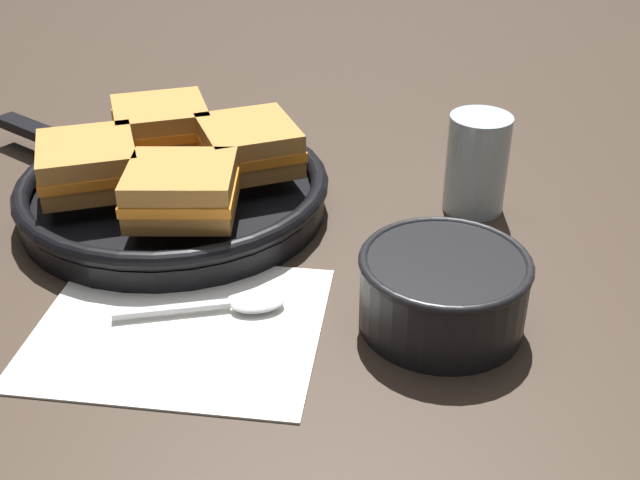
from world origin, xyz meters
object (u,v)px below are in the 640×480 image
Objects in this scene: skillet at (173,192)px; sandwich_far_left at (161,125)px; soup_bowl at (443,287)px; drinking_glass at (477,164)px; sandwich_far_right at (88,164)px; spoon at (234,306)px; sandwich_near_left at (182,190)px; sandwich_near_right at (249,145)px.

sandwich_far_left reaches higher than skillet.
soup_bowl is 0.39m from sandwich_far_left.
soup_bowl is 1.36× the size of drinking_glass.
sandwich_far_left is 1.00× the size of sandwich_far_right.
spoon is 1.40× the size of sandwich_near_left.
sandwich_near_left reaches higher than soup_bowl.
spoon is at bearing -143.92° from drinking_glass.
drinking_glass is (0.23, -0.03, -0.01)m from sandwich_near_right.
spoon is 0.28m from sandwich_far_left.
skillet is at bearing -77.23° from sandwich_far_left.
skillet is 3.82× the size of drinking_glass.
drinking_glass is at bearing 13.48° from sandwich_near_left.
sandwich_far_right is (-0.15, 0.17, 0.06)m from spoon.
spoon is 0.13m from sandwich_near_left.
sandwich_near_left is 0.85× the size of sandwich_near_right.
soup_bowl is 1.18× the size of sandwich_far_right.
spoon is at bearing -69.23° from skillet.
sandwich_far_right reaches higher than spoon.
sandwich_far_left is at bearing 148.70° from sandwich_near_right.
drinking_glass is at bearing 70.76° from soup_bowl.
sandwich_far_left is (-0.10, 0.06, 0.00)m from sandwich_near_right.
sandwich_near_right is at bearing -31.30° from sandwich_far_left.
sandwich_near_left is (0.02, -0.08, 0.04)m from skillet.
skillet is 3.18× the size of sandwich_near_right.
drinking_glass reaches higher than sandwich_far_left.
sandwich_far_right is at bearing 148.70° from sandwich_near_left.
sandwich_near_right is at bearing 173.29° from drinking_glass.
sandwich_far_right is (-0.32, 0.19, 0.03)m from soup_bowl.
soup_bowl is 0.37m from sandwich_far_right.
sandwich_near_right reaches higher than skillet.
drinking_glass reaches higher than soup_bowl.
spoon is 0.30m from drinking_glass.
spoon is 0.23m from sandwich_far_right.
sandwich_near_right is at bearing 12.48° from skillet.
skillet is 3.30× the size of sandwich_far_left.
sandwich_near_right is at bearing 58.70° from sandwich_near_left.
sandwich_far_left is at bearing 58.70° from sandwich_far_right.
sandwich_near_left reaches higher than skillet.
sandwich_near_right and sandwich_far_left have the same top height.
soup_bowl is 0.32m from skillet.
sandwich_far_right is at bearing 149.51° from soup_bowl.
skillet is 3.75× the size of sandwich_near_left.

